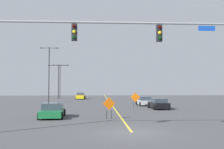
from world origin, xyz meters
name	(u,v)px	position (x,y,z in m)	size (l,w,h in m)	color
ground	(132,132)	(0.00, 0.00, 0.00)	(129.53, 129.53, 0.00)	#444447
road_centre_stripe	(108,100)	(0.00, 35.98, 0.00)	(0.16, 71.96, 0.01)	yellow
traffic_signal_assembly	(77,42)	(-3.41, -0.01, 5.63)	(16.21, 0.44, 7.21)	gray
street_lamp_far_left	(49,70)	(-10.88, 30.94, 5.71)	(3.33, 0.24, 9.89)	black
street_lamp_far_right	(58,78)	(-10.88, 42.19, 4.65)	(4.60, 0.24, 7.66)	black
street_lamp_near_right	(60,78)	(-11.02, 45.66, 4.77)	(3.78, 0.24, 8.00)	black
construction_sign_left_shoulder	(135,98)	(3.03, 19.40, 1.27)	(1.34, 0.06, 2.02)	orange
construction_sign_left_lane	(109,105)	(-1.14, 6.62, 1.21)	(1.09, 0.27, 1.90)	orange
car_green_distant	(52,111)	(-6.28, 8.05, 0.64)	(2.35, 4.29, 1.33)	#196B38
car_yellow_far	(81,96)	(-5.94, 42.09, 0.66)	(2.07, 4.13, 1.43)	gold
car_black_mid	(159,104)	(5.59, 16.53, 0.64)	(2.16, 4.29, 1.36)	black
car_silver_near	(144,101)	(4.85, 22.63, 0.63)	(2.12, 4.05, 1.35)	#B7BABF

